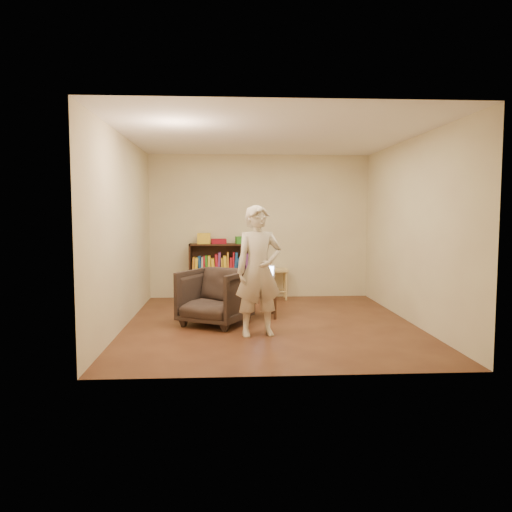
{
  "coord_description": "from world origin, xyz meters",
  "views": [
    {
      "loc": [
        -0.6,
        -6.87,
        1.56
      ],
      "look_at": [
        -0.18,
        0.35,
        0.93
      ],
      "focal_mm": 35.0,
      "sensor_mm": 36.0,
      "label": 1
    }
  ],
  "objects": [
    {
      "name": "floor",
      "position": [
        0.0,
        0.0,
        0.0
      ],
      "size": [
        4.5,
        4.5,
        0.0
      ],
      "primitive_type": "plane",
      "color": "#422015",
      "rests_on": "ground"
    },
    {
      "name": "wall_back",
      "position": [
        0.0,
        2.25,
        1.3
      ],
      "size": [
        4.0,
        0.0,
        4.0
      ],
      "primitive_type": "plane",
      "rotation": [
        1.57,
        0.0,
        0.0
      ],
      "color": "beige",
      "rests_on": "floor"
    },
    {
      "name": "wall_right",
      "position": [
        2.0,
        0.0,
        1.3
      ],
      "size": [
        0.0,
        4.5,
        4.5
      ],
      "primitive_type": "plane",
      "rotation": [
        1.57,
        0.0,
        -1.57
      ],
      "color": "beige",
      "rests_on": "floor"
    },
    {
      "name": "box_white",
      "position": [
        -0.19,
        2.06,
        1.04
      ],
      "size": [
        0.11,
        0.11,
        0.07
      ],
      "primitive_type": "cube",
      "rotation": [
        0.0,
        0.0,
        -0.22
      ],
      "color": "silver",
      "rests_on": "bookshelf"
    },
    {
      "name": "ceiling",
      "position": [
        0.0,
        0.0,
        2.6
      ],
      "size": [
        4.5,
        4.5,
        0.0
      ],
      "primitive_type": "plane",
      "color": "white",
      "rests_on": "wall_back"
    },
    {
      "name": "person",
      "position": [
        -0.2,
        -0.65,
        0.82
      ],
      "size": [
        0.67,
        0.52,
        1.65
      ],
      "primitive_type": "imported",
      "rotation": [
        0.0,
        0.0,
        0.23
      ],
      "color": "beige",
      "rests_on": "floor"
    },
    {
      "name": "bookshelf",
      "position": [
        -0.67,
        2.09,
        0.44
      ],
      "size": [
        1.2,
        0.3,
        1.0
      ],
      "color": "black",
      "rests_on": "floor"
    },
    {
      "name": "box_green",
      "position": [
        -0.37,
        2.05,
        1.07
      ],
      "size": [
        0.15,
        0.15,
        0.13
      ],
      "primitive_type": "cube",
      "rotation": [
        0.0,
        0.0,
        0.19
      ],
      "color": "#2C7F22",
      "rests_on": "bookshelf"
    },
    {
      "name": "box_yellow",
      "position": [
        -1.01,
        2.08,
        1.09
      ],
      "size": [
        0.23,
        0.17,
        0.19
      ],
      "primitive_type": "cube",
      "rotation": [
        0.0,
        0.0,
        0.01
      ],
      "color": "yellow",
      "rests_on": "bookshelf"
    },
    {
      "name": "armchair",
      "position": [
        -0.76,
        -0.0,
        0.39
      ],
      "size": [
        1.14,
        1.15,
        0.78
      ],
      "primitive_type": "imported",
      "rotation": [
        0.0,
        0.0,
        -0.51
      ],
      "color": "#322821",
      "rests_on": "floor"
    },
    {
      "name": "red_cloth",
      "position": [
        -0.74,
        2.06,
        1.04
      ],
      "size": [
        0.28,
        0.22,
        0.09
      ],
      "primitive_type": "cube",
      "rotation": [
        0.0,
        0.0,
        0.09
      ],
      "color": "maroon",
      "rests_on": "bookshelf"
    },
    {
      "name": "stool",
      "position": [
        0.3,
        2.0,
        0.44
      ],
      "size": [
        0.38,
        0.38,
        0.54
      ],
      "color": "tan",
      "rests_on": "floor"
    },
    {
      "name": "side_table",
      "position": [
        -0.11,
        0.49,
        0.41
      ],
      "size": [
        0.49,
        0.49,
        0.5
      ],
      "color": "#321710",
      "rests_on": "floor"
    },
    {
      "name": "wall_left",
      "position": [
        -2.0,
        0.0,
        1.3
      ],
      "size": [
        0.0,
        4.5,
        4.5
      ],
      "primitive_type": "plane",
      "rotation": [
        1.57,
        0.0,
        1.57
      ],
      "color": "beige",
      "rests_on": "floor"
    },
    {
      "name": "laptop",
      "position": [
        -0.09,
        0.56,
        0.56
      ],
      "size": [
        0.46,
        0.44,
        0.27
      ],
      "rotation": [
        0.0,
        0.0,
        -0.42
      ],
      "color": "silver",
      "rests_on": "side_table"
    }
  ]
}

